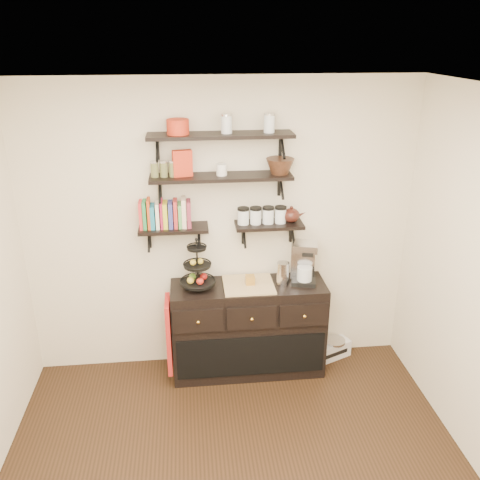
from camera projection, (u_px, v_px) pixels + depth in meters
name	position (u px, v px, depth m)	size (l,w,h in m)	color
ceiling	(243.00, 101.00, 2.47)	(3.50, 3.50, 0.02)	white
back_wall	(221.00, 230.00, 4.59)	(3.50, 0.02, 2.70)	beige
shelf_top	(221.00, 136.00, 4.14)	(1.20, 0.27, 0.23)	black
shelf_mid	(221.00, 177.00, 4.27)	(1.20, 0.27, 0.23)	black
shelf_low_left	(174.00, 229.00, 4.41)	(0.60, 0.25, 0.23)	black
shelf_low_right	(269.00, 225.00, 4.50)	(0.60, 0.25, 0.23)	black
cookbooks	(167.00, 214.00, 4.36)	(0.43, 0.15, 0.26)	red
glass_canisters	(262.00, 216.00, 4.46)	(0.43, 0.10, 0.13)	silver
sideboard	(248.00, 328.00, 4.74)	(1.40, 0.50, 0.92)	black
fruit_stand	(198.00, 272.00, 4.47)	(0.31, 0.31, 0.46)	black
candle	(250.00, 280.00, 4.55)	(0.08, 0.08, 0.08)	#9D6D24
coffee_maker	(304.00, 263.00, 4.57)	(0.25, 0.25, 0.39)	black
thermal_carafe	(283.00, 274.00, 4.54)	(0.11, 0.11, 0.22)	silver
apron	(169.00, 334.00, 4.56)	(0.04, 0.30, 0.70)	#AA2312
radio	(334.00, 348.00, 5.06)	(0.35, 0.28, 0.19)	silver
recipe_box	(182.00, 163.00, 4.19)	(0.16, 0.06, 0.22)	red
walnut_bowl	(280.00, 166.00, 4.29)	(0.24, 0.24, 0.13)	black
ramekins	(222.00, 170.00, 4.24)	(0.09, 0.09, 0.10)	white
teapot	(291.00, 214.00, 4.48)	(0.20, 0.15, 0.15)	#361510
red_pot	(178.00, 127.00, 4.07)	(0.18, 0.18, 0.12)	red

